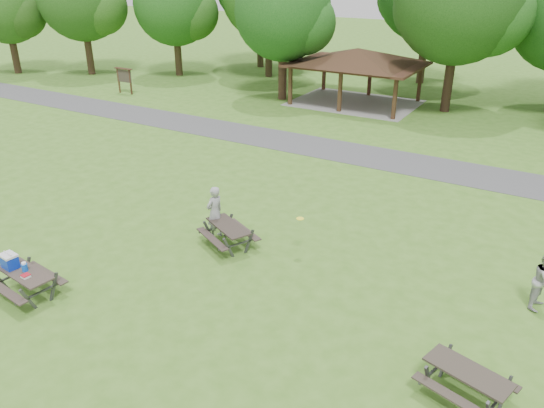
% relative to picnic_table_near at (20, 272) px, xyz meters
% --- Properties ---
extents(ground, '(160.00, 160.00, 0.00)m').
position_rel_picnic_table_near_xyz_m(ground, '(3.58, 2.92, -0.77)').
color(ground, '#3E6E1F').
rests_on(ground, ground).
extents(asphalt_path, '(120.00, 3.20, 0.02)m').
position_rel_picnic_table_near_xyz_m(asphalt_path, '(3.58, 16.92, -0.76)').
color(asphalt_path, '#424244').
rests_on(asphalt_path, ground).
extents(pavilion, '(8.60, 7.01, 3.76)m').
position_rel_picnic_table_near_xyz_m(pavilion, '(-0.42, 26.92, 2.29)').
color(pavilion, '#362413').
rests_on(pavilion, ground).
extents(notice_board, '(1.60, 0.30, 1.88)m').
position_rel_picnic_table_near_xyz_m(notice_board, '(-16.42, 20.92, 0.54)').
color(notice_board, '#3D2716').
rests_on(notice_board, ground).
extents(tree_row_a, '(7.56, 7.20, 9.97)m').
position_rel_picnic_table_near_xyz_m(tree_row_a, '(-24.33, 24.95, 5.38)').
color(tree_row_a, '#312016').
rests_on(tree_row_a, ground).
extents(tree_row_b, '(7.14, 6.80, 9.28)m').
position_rel_picnic_table_near_xyz_m(tree_row_b, '(-17.33, 28.45, 4.90)').
color(tree_row_b, '#302115').
rests_on(tree_row_b, ground).
extents(tree_row_d, '(6.93, 6.60, 9.27)m').
position_rel_picnic_table_near_xyz_m(tree_row_d, '(-5.33, 25.45, 5.00)').
color(tree_row_d, '#311F15').
rests_on(tree_row_d, ground).
extents(tree_row_e, '(8.40, 8.00, 11.02)m').
position_rel_picnic_table_near_xyz_m(tree_row_e, '(5.68, 27.95, 6.01)').
color(tree_row_e, black).
rests_on(tree_row_e, ground).
extents(tree_flank_left, '(6.72, 6.40, 8.93)m').
position_rel_picnic_table_near_xyz_m(tree_flank_left, '(-30.34, 21.95, 4.76)').
color(tree_flank_left, '#301F15').
rests_on(tree_flank_left, ground).
extents(picnic_table_near, '(2.11, 1.78, 1.34)m').
position_rel_picnic_table_near_xyz_m(picnic_table_near, '(0.00, 0.00, 0.00)').
color(picnic_table_near, '#312823').
rests_on(picnic_table_near, ground).
extents(picnic_table_middle, '(2.41, 2.24, 0.83)m').
position_rel_picnic_table_near_xyz_m(picnic_table_middle, '(3.63, 5.54, -0.15)').
color(picnic_table_middle, black).
rests_on(picnic_table_middle, ground).
extents(picnic_table_far, '(2.25, 1.99, 0.83)m').
position_rel_picnic_table_near_xyz_m(picnic_table_far, '(12.35, 2.39, -0.16)').
color(picnic_table_far, '#2D2620').
rests_on(picnic_table_far, ground).
extents(frisbee_in_flight, '(0.29, 0.29, 0.02)m').
position_rel_picnic_table_near_xyz_m(frisbee_in_flight, '(6.07, 6.23, 0.62)').
color(frisbee_in_flight, '#FFF428').
rests_on(frisbee_in_flight, ground).
extents(frisbee_thrower, '(0.60, 0.80, 1.98)m').
position_rel_picnic_table_near_xyz_m(frisbee_thrower, '(2.85, 5.84, 0.22)').
color(frisbee_thrower, gray).
rests_on(frisbee_thrower, ground).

